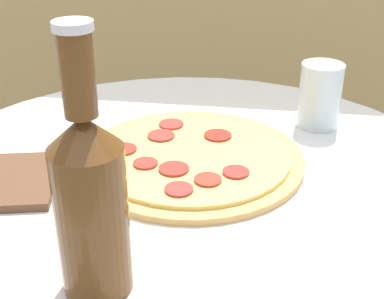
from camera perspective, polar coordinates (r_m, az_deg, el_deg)
name	(u,v)px	position (r m, az deg, el deg)	size (l,w,h in m)	color
table	(187,276)	(0.86, -0.55, -13.34)	(0.84, 0.84, 0.73)	silver
pizza	(192,157)	(0.79, -0.04, -0.80)	(0.33, 0.33, 0.02)	tan
beer_bottle	(90,199)	(0.52, -10.79, -5.18)	(0.07, 0.07, 0.27)	#563314
drinking_glass	(320,95)	(0.91, 13.49, 5.63)	(0.07, 0.07, 0.11)	silver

